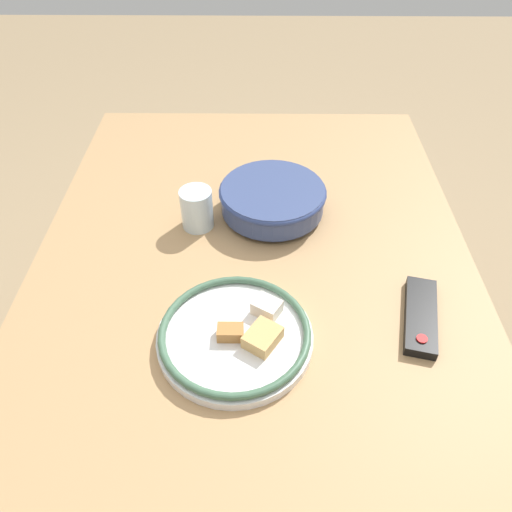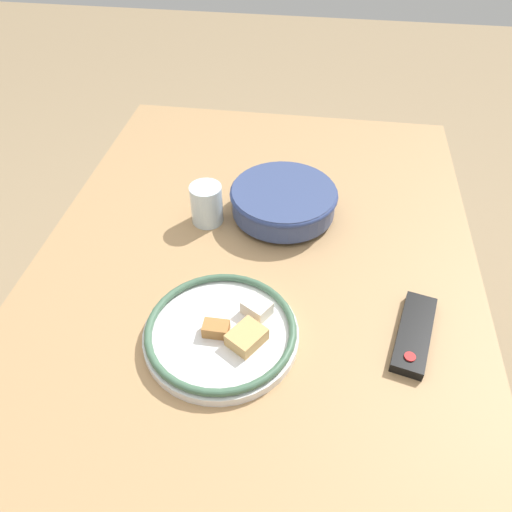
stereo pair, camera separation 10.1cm
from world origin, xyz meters
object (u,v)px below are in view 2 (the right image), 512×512
tv_remote (414,333)px  drinking_glass (207,204)px  food_plate (223,332)px  noodle_bowl (283,200)px

tv_remote → drinking_glass: bearing=-18.6°
food_plate → drinking_glass: drinking_glass is taller
noodle_bowl → tv_remote: size_ratio=1.29×
food_plate → tv_remote: food_plate is taller
food_plate → drinking_glass: (-0.33, -0.10, 0.03)m
food_plate → drinking_glass: bearing=-163.0°
noodle_bowl → drinking_glass: bearing=-74.6°
noodle_bowl → food_plate: (0.37, -0.07, -0.03)m
noodle_bowl → food_plate: 0.38m
drinking_glass → tv_remote: bearing=58.2°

